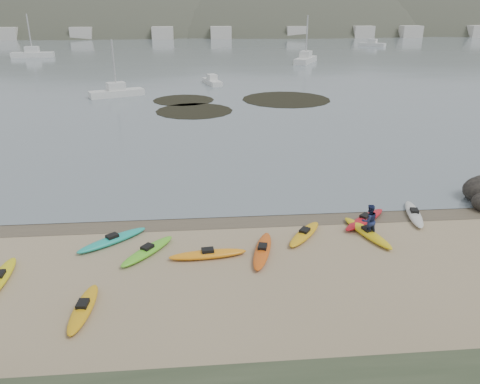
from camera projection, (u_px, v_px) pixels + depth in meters
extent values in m
plane|color=tan|center=(240.00, 217.00, 25.82)|extent=(600.00, 600.00, 0.00)
plane|color=brown|center=(240.00, 219.00, 25.54)|extent=(60.00, 60.00, 0.00)
plane|color=slate|center=(200.00, 23.00, 303.11)|extent=(1200.00, 1200.00, 0.00)
ellipsoid|color=yellow|center=(0.00, 278.00, 19.73)|extent=(0.78, 3.53, 0.34)
ellipsoid|color=#E9A913|center=(304.00, 234.00, 23.55)|extent=(2.46, 3.01, 0.34)
ellipsoid|color=orange|center=(208.00, 254.00, 21.63)|extent=(3.67, 1.04, 0.34)
ellipsoid|color=#61CF29|center=(148.00, 251.00, 21.93)|extent=(2.63, 3.18, 0.34)
ellipsoid|color=gold|center=(83.00, 309.00, 17.78)|extent=(0.94, 3.28, 0.34)
ellipsoid|color=yellow|center=(367.00, 233.00, 23.69)|extent=(1.81, 3.87, 0.34)
ellipsoid|color=#D75412|center=(262.00, 251.00, 21.97)|extent=(1.62, 3.74, 0.34)
ellipsoid|color=red|center=(365.00, 219.00, 25.14)|extent=(3.26, 2.99, 0.34)
ellipsoid|color=beige|center=(414.00, 214.00, 25.79)|extent=(1.50, 3.67, 0.34)
ellipsoid|color=#1BA999|center=(113.00, 240.00, 22.96)|extent=(3.37, 2.94, 0.34)
imported|color=navy|center=(369.00, 221.00, 23.37)|extent=(0.96, 0.81, 1.74)
cylinder|color=black|center=(194.00, 111.00, 51.40)|extent=(8.45, 8.45, 0.04)
cylinder|color=black|center=(286.00, 99.00, 57.66)|extent=(10.85, 10.85, 0.04)
cylinder|color=black|center=(184.00, 100.00, 57.15)|extent=(7.42, 7.42, 0.04)
cube|color=silver|center=(117.00, 93.00, 59.36)|extent=(6.97, 4.50, 0.95)
cube|color=silver|center=(212.00, 82.00, 68.52)|extent=(2.93, 5.66, 0.76)
cube|color=silver|center=(306.00, 60.00, 93.60)|extent=(6.25, 8.94, 1.23)
cube|color=silver|center=(33.00, 54.00, 103.53)|extent=(9.04, 3.29, 1.24)
cube|color=silver|center=(372.00, 44.00, 131.50)|extent=(6.95, 6.29, 1.03)
ellipsoid|color=#384235|center=(102.00, 74.00, 209.12)|extent=(220.00, 120.00, 80.00)
ellipsoid|color=#384235|center=(281.00, 67.00, 209.98)|extent=(200.00, 110.00, 68.00)
ellipsoid|color=#384235|center=(450.00, 67.00, 226.80)|extent=(230.00, 130.00, 76.00)
cube|color=beige|center=(2.00, 34.00, 153.74)|extent=(7.00, 5.00, 4.00)
cube|color=beige|center=(77.00, 33.00, 155.69)|extent=(7.00, 5.00, 4.00)
cube|color=beige|center=(149.00, 33.00, 157.64)|extent=(7.00, 5.00, 4.00)
cube|color=beige|center=(220.00, 33.00, 159.59)|extent=(7.00, 5.00, 4.00)
cube|color=beige|center=(290.00, 32.00, 161.53)|extent=(7.00, 5.00, 4.00)
cube|color=beige|center=(357.00, 32.00, 163.48)|extent=(7.00, 5.00, 4.00)
cube|color=beige|center=(423.00, 32.00, 165.43)|extent=(7.00, 5.00, 4.00)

